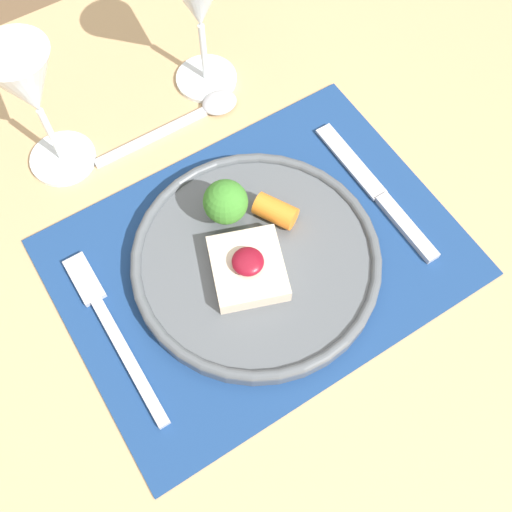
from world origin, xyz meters
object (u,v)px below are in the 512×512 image
Objects in this scene: spoon at (198,113)px; wine_glass_far at (30,90)px; knife at (383,199)px; fork at (109,323)px; wine_glass_near at (199,3)px; dinner_plate at (254,257)px.

wine_glass_far reaches higher than spoon.
spoon reaches higher than knife.
spoon is at bearing -9.72° from wine_glass_far.
wine_glass_near is (0.25, 0.24, 0.11)m from fork.
wine_glass_near reaches higher than dinner_plate.
fork is 0.36m from wine_glass_near.
spoon is at bearing -130.01° from wine_glass_near.
knife is (0.33, -0.03, -0.00)m from fork.
spoon reaches higher than fork.
dinner_plate is 1.39× the size of spoon.
knife reaches higher than fork.
fork is at bearing -136.02° from spoon.
fork is 1.09× the size of spoon.
wine_glass_far is at bearing 137.18° from knife.
wine_glass_far is at bearing 75.75° from fork.
wine_glass_near reaches higher than knife.
dinner_plate is at bearing -9.23° from fork.
wine_glass_far reaches higher than dinner_plate.
wine_glass_near is (-0.08, 0.27, 0.11)m from knife.
wine_glass_far is (-0.21, -0.02, 0.00)m from wine_glass_near.
wine_glass_near and wine_glass_far have the same top height.
fork is 1.00× the size of knife.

